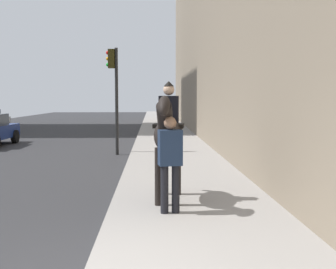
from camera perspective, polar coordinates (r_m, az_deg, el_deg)
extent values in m
ellipsoid|color=black|center=(8.12, 0.08, -0.08)|extent=(1.56, 0.74, 0.66)
cylinder|color=black|center=(7.76, 0.99, -5.88)|extent=(0.13, 0.13, 1.10)
cylinder|color=black|center=(7.79, -1.37, -5.84)|extent=(0.13, 0.13, 1.10)
cylinder|color=black|center=(8.65, 1.38, -4.75)|extent=(0.13, 0.13, 1.10)
cylinder|color=black|center=(8.67, -0.74, -4.72)|extent=(0.13, 0.13, 1.10)
cylinder|color=black|center=(7.32, -0.41, 2.10)|extent=(0.66, 0.35, 0.68)
ellipsoid|color=black|center=(7.11, -0.56, 4.02)|extent=(0.65, 0.29, 0.49)
cylinder|color=black|center=(8.83, 0.45, -0.31)|extent=(0.29, 0.13, 0.55)
cube|color=black|center=(8.15, 0.11, 1.22)|extent=(0.51, 0.65, 0.08)
cube|color=black|center=(8.14, 0.11, 3.43)|extent=(0.32, 0.41, 0.55)
sphere|color=#D8AD8C|center=(8.13, 0.11, 6.22)|extent=(0.22, 0.22, 0.22)
cone|color=black|center=(8.14, 0.11, 7.06)|extent=(0.22, 0.22, 0.10)
cylinder|color=black|center=(7.28, -0.49, -7.60)|extent=(0.14, 0.14, 0.85)
cylinder|color=black|center=(7.32, 1.06, -7.53)|extent=(0.14, 0.14, 0.85)
cube|color=#1E2D47|center=(7.17, 0.29, -1.83)|extent=(0.32, 0.44, 0.62)
sphere|color=#8C664C|center=(7.13, 0.29, 1.61)|extent=(0.22, 0.22, 0.22)
cylinder|color=black|center=(29.09, -21.46, 1.09)|extent=(0.65, 0.24, 0.64)
cylinder|color=black|center=(20.95, -20.40, -0.27)|extent=(0.64, 0.22, 0.64)
cylinder|color=black|center=(15.61, -7.11, 4.49)|extent=(0.12, 0.12, 4.01)
cube|color=#2D280C|center=(15.69, -7.84, 10.35)|extent=(0.20, 0.24, 0.70)
sphere|color=red|center=(15.73, -8.33, 11.14)|extent=(0.14, 0.14, 0.14)
sphere|color=orange|center=(15.71, -8.32, 10.34)|extent=(0.14, 0.14, 0.14)
sphere|color=green|center=(15.69, -8.31, 9.54)|extent=(0.14, 0.14, 0.14)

